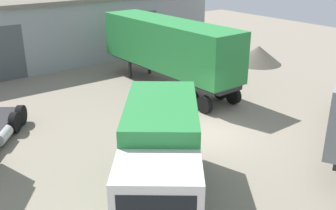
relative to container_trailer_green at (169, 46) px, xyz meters
name	(u,v)px	position (x,y,z in m)	size (l,w,h in m)	color
ground_plane	(207,134)	(-2.60, -6.51, -2.65)	(60.00, 60.00, 0.00)	gray
warehouse_building	(52,26)	(-2.60, 12.02, -0.20)	(24.98, 9.58, 4.87)	#93999E
container_trailer_green	(169,46)	(0.00, 0.00, 0.00)	(2.75, 10.70, 4.18)	#28843D
box_truck_white	(161,152)	(-7.43, -9.45, -0.78)	(5.92, 6.67, 3.29)	silver
gravel_pile	(258,55)	(8.85, 0.42, -1.96)	(3.56, 3.56, 1.37)	#565147
traffic_cone	(166,139)	(-4.79, -6.20, -2.39)	(0.40, 0.40, 0.55)	black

